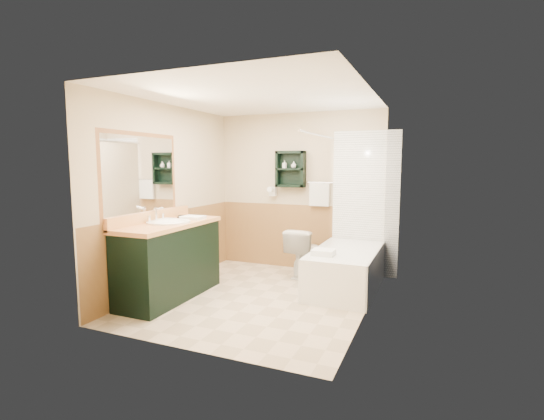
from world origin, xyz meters
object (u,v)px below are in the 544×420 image
(vanity, at_px, (170,260))
(wall_shelf, at_px, (290,169))
(toilet, at_px, (304,252))
(soap_bottle_b, at_px, (294,165))
(vanity_book, at_px, (178,209))
(bathtub, at_px, (346,270))
(soap_bottle_a, at_px, (285,166))
(hair_dryer, at_px, (273,191))

(vanity, bearing_deg, wall_shelf, 63.82)
(toilet, height_order, soap_bottle_b, soap_bottle_b)
(wall_shelf, distance_m, vanity_book, 1.84)
(vanity, bearing_deg, soap_bottle_b, 62.41)
(bathtub, bearing_deg, vanity, -149.59)
(toilet, xyz_separation_m, vanity_book, (-1.38, -1.13, 0.69))
(vanity, xyz_separation_m, bathtub, (1.92, 1.13, -0.20))
(wall_shelf, bearing_deg, vanity, -116.18)
(wall_shelf, distance_m, vanity, 2.30)
(vanity, height_order, bathtub, vanity)
(wall_shelf, height_order, soap_bottle_a, wall_shelf)
(vanity_book, bearing_deg, hair_dryer, 30.46)
(wall_shelf, xyz_separation_m, bathtub, (1.03, -0.69, -1.29))
(soap_bottle_a, bearing_deg, toilet, -33.10)
(wall_shelf, relative_size, toilet, 0.78)
(vanity, bearing_deg, hair_dryer, 72.13)
(toilet, distance_m, vanity_book, 1.92)
(wall_shelf, relative_size, vanity_book, 2.48)
(wall_shelf, bearing_deg, vanity_book, -126.93)
(soap_bottle_a, bearing_deg, vanity_book, -124.51)
(vanity, height_order, vanity_book, vanity_book)
(bathtub, distance_m, toilet, 0.82)
(soap_bottle_a, xyz_separation_m, soap_bottle_b, (0.15, 0.00, 0.01))
(wall_shelf, relative_size, vanity, 0.38)
(vanity, relative_size, soap_bottle_b, 14.31)
(wall_shelf, height_order, hair_dryer, wall_shelf)
(bathtub, distance_m, soap_bottle_b, 1.79)
(vanity_book, distance_m, soap_bottle_b, 1.88)
(vanity, relative_size, toilet, 2.08)
(bathtub, distance_m, vanity_book, 2.34)
(vanity, relative_size, bathtub, 0.98)
(vanity_book, xyz_separation_m, soap_bottle_b, (1.11, 1.41, 0.57))
(vanity_book, bearing_deg, soap_bottle_a, 23.86)
(hair_dryer, bearing_deg, soap_bottle_b, -4.85)
(toilet, bearing_deg, wall_shelf, -36.45)
(hair_dryer, height_order, toilet, hair_dryer)
(wall_shelf, xyz_separation_m, hair_dryer, (-0.30, 0.02, -0.35))
(wall_shelf, xyz_separation_m, soap_bottle_a, (-0.09, -0.01, 0.04))
(wall_shelf, xyz_separation_m, vanity_book, (-1.06, -1.41, -0.51))
(hair_dryer, bearing_deg, toilet, -25.84)
(wall_shelf, height_order, vanity_book, wall_shelf)
(wall_shelf, relative_size, hair_dryer, 2.29)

